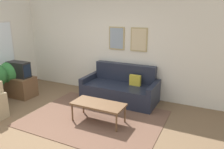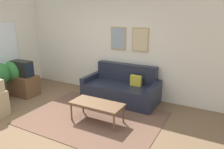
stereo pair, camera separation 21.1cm
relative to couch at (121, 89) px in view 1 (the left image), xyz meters
The scene contains 9 objects.
ground_plane 2.18m from the couch, 107.10° to the right, with size 16.00×16.00×0.00m, color brown.
area_rug 1.22m from the couch, 94.42° to the right, with size 2.86×2.14×0.01m.
wall_back 1.30m from the couch, 143.54° to the left, with size 8.00×0.09×2.70m.
couch is the anchor object (origin of this frame).
coffee_table 1.27m from the couch, 87.55° to the right, with size 1.10×0.50×0.42m.
tv_stand 2.72m from the couch, 159.97° to the right, with size 0.75×0.51×0.55m.
tv 2.75m from the couch, 159.95° to the right, with size 0.62×0.28×0.42m.
potted_plant_by_window 3.03m from the couch, 167.27° to the right, with size 0.42×0.42×0.66m.
potted_plant_small 2.99m from the couch, 160.56° to the right, with size 0.61×0.61×0.96m.
Camera 1 is at (2.76, -2.81, 2.25)m, focal length 35.00 mm.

